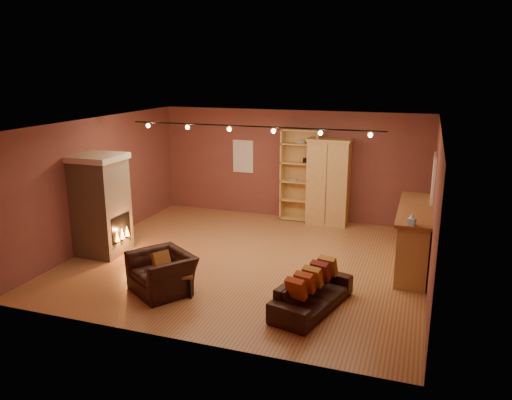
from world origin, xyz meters
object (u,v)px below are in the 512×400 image
at_px(armoire, 328,182).
at_px(fireplace, 101,205).
at_px(bookcase, 300,174).
at_px(bar_counter, 414,237).
at_px(loveseat, 312,288).
at_px(armchair, 162,266).
at_px(coffee_table, 177,275).

bearing_deg(armoire, fireplace, -138.84).
relative_size(fireplace, bookcase, 0.90).
height_order(fireplace, bar_counter, fireplace).
relative_size(bar_counter, loveseat, 1.39).
xyz_separation_m(fireplace, armchair, (2.12, -1.28, -0.59)).
bearing_deg(bar_counter, bookcase, 140.47).
bearing_deg(coffee_table, bookcase, 79.46).
bearing_deg(bar_counter, armchair, -147.63).
height_order(bookcase, coffee_table, bookcase).
bearing_deg(bookcase, loveseat, -73.48).
bearing_deg(fireplace, armchair, -31.19).
distance_m(bookcase, loveseat, 5.07).
height_order(bookcase, armoire, bookcase).
distance_m(armoire, armchair, 5.28).
height_order(fireplace, armchair, fireplace).
height_order(fireplace, armoire, armoire).
height_order(armchair, coffee_table, armchair).
relative_size(bar_counter, coffee_table, 3.55).
bearing_deg(loveseat, armoire, 22.99).
relative_size(fireplace, loveseat, 1.16).
distance_m(armchair, coffee_table, 0.31).
distance_m(bookcase, armchair, 5.21).
distance_m(fireplace, loveseat, 4.93).
xyz_separation_m(fireplace, loveseat, (4.76, -1.07, -0.70)).
distance_m(bar_counter, armchair, 4.88).
bearing_deg(fireplace, bookcase, 48.14).
height_order(fireplace, bookcase, bookcase).
bearing_deg(bar_counter, loveseat, -121.71).
bearing_deg(armchair, bar_counter, 66.02).
relative_size(bookcase, coffee_table, 3.29).
bearing_deg(armchair, armoire, 101.56).
distance_m(fireplace, armchair, 2.55).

